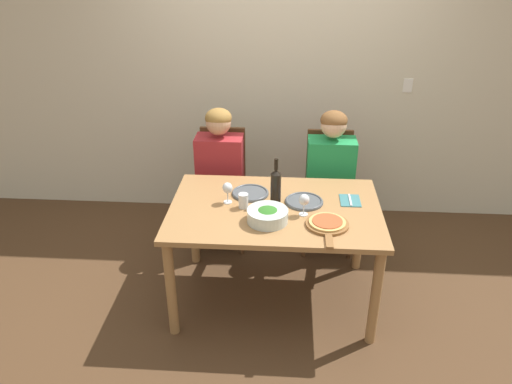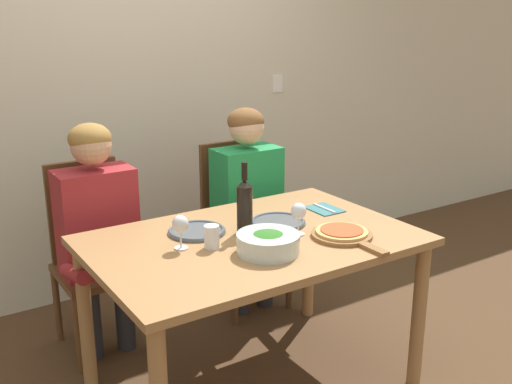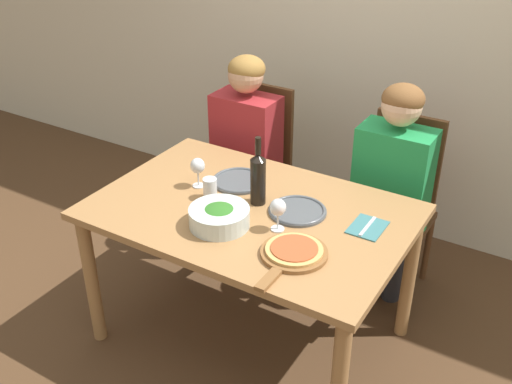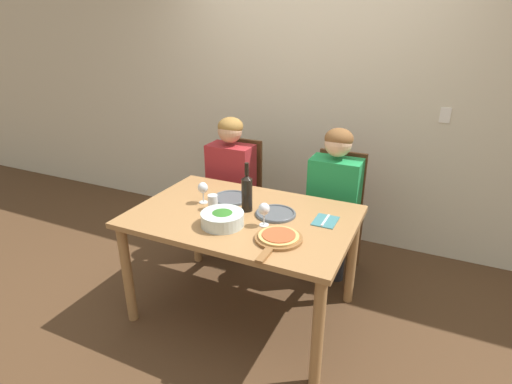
{
  "view_description": "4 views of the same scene",
  "coord_description": "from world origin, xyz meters",
  "views": [
    {
      "loc": [
        0.07,
        -2.97,
        2.41
      ],
      "look_at": [
        -0.13,
        -0.01,
        0.88
      ],
      "focal_mm": 35.0,
      "sensor_mm": 36.0,
      "label": 1
    },
    {
      "loc": [
        -1.36,
        -2.12,
        1.73
      ],
      "look_at": [
        0.04,
        0.03,
        0.96
      ],
      "focal_mm": 42.0,
      "sensor_mm": 36.0,
      "label": 2
    },
    {
      "loc": [
        1.24,
        -1.99,
        2.18
      ],
      "look_at": [
        0.01,
        0.04,
        0.84
      ],
      "focal_mm": 42.0,
      "sensor_mm": 36.0,
      "label": 3
    },
    {
      "loc": [
        1.07,
        -2.09,
        1.9
      ],
      "look_at": [
        0.04,
        0.11,
        0.89
      ],
      "focal_mm": 28.0,
      "sensor_mm": 36.0,
      "label": 4
    }
  ],
  "objects": [
    {
      "name": "ground_plane",
      "position": [
        0.0,
        0.0,
        0.0
      ],
      "size": [
        40.0,
        40.0,
        0.0
      ],
      "primitive_type": "plane",
      "color": "#4C331E"
    },
    {
      "name": "back_wall",
      "position": [
        0.0,
        1.41,
        1.35
      ],
      "size": [
        10.0,
        0.06,
        2.7
      ],
      "color": "beige",
      "rests_on": "ground"
    },
    {
      "name": "dining_table",
      "position": [
        0.0,
        0.0,
        0.67
      ],
      "size": [
        1.44,
        0.96,
        0.76
      ],
      "color": "#9E7042",
      "rests_on": "ground"
    },
    {
      "name": "chair_left",
      "position": [
        -0.47,
        0.82,
        0.52
      ],
      "size": [
        0.42,
        0.42,
        0.99
      ],
      "color": "brown",
      "rests_on": "ground"
    },
    {
      "name": "chair_right",
      "position": [
        0.42,
        0.82,
        0.52
      ],
      "size": [
        0.42,
        0.42,
        0.99
      ],
      "color": "brown",
      "rests_on": "ground"
    },
    {
      "name": "person_woman",
      "position": [
        -0.47,
        0.7,
        0.73
      ],
      "size": [
        0.47,
        0.51,
        1.22
      ],
      "color": "#28282D",
      "rests_on": "ground"
    },
    {
      "name": "person_man",
      "position": [
        0.42,
        0.7,
        0.73
      ],
      "size": [
        0.47,
        0.51,
        1.22
      ],
      "color": "#28282D",
      "rests_on": "ground"
    },
    {
      "name": "wine_bottle",
      "position": [
        0.0,
        0.06,
        0.9
      ],
      "size": [
        0.07,
        0.07,
        0.33
      ],
      "color": "black",
      "rests_on": "dining_table"
    },
    {
      "name": "broccoli_bowl",
      "position": [
        -0.04,
        -0.19,
        0.81
      ],
      "size": [
        0.27,
        0.27,
        0.09
      ],
      "color": "silver",
      "rests_on": "dining_table"
    },
    {
      "name": "dinner_plate_left",
      "position": [
        -0.18,
        0.18,
        0.77
      ],
      "size": [
        0.26,
        0.26,
        0.02
      ],
      "color": "#4C5156",
      "rests_on": "dining_table"
    },
    {
      "name": "dinner_plate_right",
      "position": [
        0.2,
        0.08,
        0.77
      ],
      "size": [
        0.26,
        0.26,
        0.02
      ],
      "color": "#4C5156",
      "rests_on": "dining_table"
    },
    {
      "name": "pizza_on_board",
      "position": [
        0.34,
        -0.22,
        0.78
      ],
      "size": [
        0.28,
        0.42,
        0.04
      ],
      "color": "brown",
      "rests_on": "dining_table"
    },
    {
      "name": "wine_glass_left",
      "position": [
        -0.33,
        0.05,
        0.87
      ],
      "size": [
        0.07,
        0.07,
        0.15
      ],
      "color": "silver",
      "rests_on": "dining_table"
    },
    {
      "name": "wine_glass_right",
      "position": [
        0.19,
        -0.09,
        0.87
      ],
      "size": [
        0.07,
        0.07,
        0.15
      ],
      "color": "silver",
      "rests_on": "dining_table"
    },
    {
      "name": "water_tumbler",
      "position": [
        -0.22,
        -0.01,
        0.81
      ],
      "size": [
        0.07,
        0.07,
        0.1
      ],
      "color": "silver",
      "rests_on": "dining_table"
    },
    {
      "name": "fork_on_napkin",
      "position": [
        0.52,
        0.13,
        0.77
      ],
      "size": [
        0.14,
        0.18,
        0.01
      ],
      "color": "#387075",
      "rests_on": "dining_table"
    }
  ]
}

